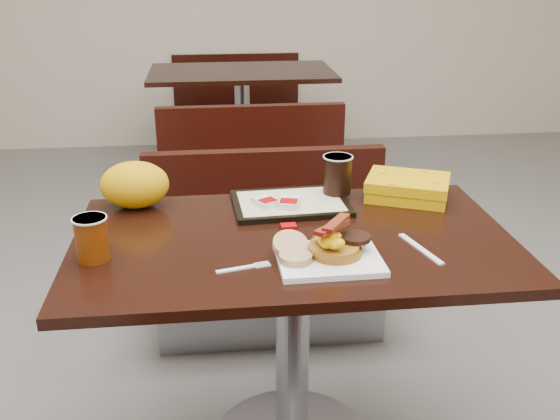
{
  "coord_description": "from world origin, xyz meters",
  "views": [
    {
      "loc": [
        -0.21,
        -1.54,
        1.48
      ],
      "look_at": [
        -0.03,
        0.03,
        0.82
      ],
      "focal_mm": 40.15,
      "sensor_mm": 36.0,
      "label": 1
    }
  ],
  "objects": [
    {
      "name": "scrambled_eggs",
      "position": [
        0.06,
        -0.16,
        0.81
      ],
      "size": [
        0.09,
        0.08,
        0.04
      ],
      "primitive_type": "ellipsoid",
      "rotation": [
        0.0,
        0.0,
        -0.14
      ],
      "color": "#FFBA05",
      "rests_on": "pancake_stack"
    },
    {
      "name": "pancake_stack",
      "position": [
        0.09,
        -0.14,
        0.78
      ],
      "size": [
        0.16,
        0.16,
        0.03
      ],
      "primitive_type": "cylinder",
      "rotation": [
        0.0,
        0.0,
        0.18
      ],
      "color": "#A66B1B",
      "rests_on": "platter"
    },
    {
      "name": "table_far",
      "position": [
        0.0,
        2.6,
        0.38
      ],
      "size": [
        1.2,
        0.7,
        0.75
      ],
      "primitive_type": null,
      "color": "black",
      "rests_on": "floor"
    },
    {
      "name": "coffee_cup_near",
      "position": [
        -0.52,
        -0.07,
        0.81
      ],
      "size": [
        0.1,
        0.1,
        0.11
      ],
      "primitive_type": "cylinder",
      "rotation": [
        0.0,
        0.0,
        0.32
      ],
      "color": "#913905",
      "rests_on": "table_near"
    },
    {
      "name": "coffee_cup_far",
      "position": [
        0.18,
        0.28,
        0.83
      ],
      "size": [
        0.1,
        0.1,
        0.12
      ],
      "primitive_type": "cylinder",
      "rotation": [
        0.0,
        0.0,
        -0.12
      ],
      "color": "black",
      "rests_on": "tray"
    },
    {
      "name": "bench_near_n",
      "position": [
        0.0,
        0.7,
        0.36
      ],
      "size": [
        1.0,
        0.46,
        0.72
      ],
      "primitive_type": null,
      "color": "black",
      "rests_on": "floor"
    },
    {
      "name": "bench_far_s",
      "position": [
        0.0,
        1.9,
        0.36
      ],
      "size": [
        1.0,
        0.46,
        0.72
      ],
      "primitive_type": null,
      "color": "black",
      "rests_on": "floor"
    },
    {
      "name": "sausage_patty",
      "position": [
        0.14,
        -0.12,
        0.8
      ],
      "size": [
        0.1,
        0.1,
        0.01
      ],
      "primitive_type": "cylinder",
      "rotation": [
        0.0,
        0.0,
        0.34
      ],
      "color": "black",
      "rests_on": "pancake_stack"
    },
    {
      "name": "hashbrown_sleeve_right",
      "position": [
        0.01,
        0.19,
        0.78
      ],
      "size": [
        0.08,
        0.09,
        0.02
      ],
      "primitive_type": "cube",
      "rotation": [
        0.0,
        0.0,
        -0.25
      ],
      "color": "silver",
      "rests_on": "tray"
    },
    {
      "name": "table_near",
      "position": [
        0.0,
        0.0,
        0.38
      ],
      "size": [
        1.2,
        0.7,
        0.75
      ],
      "primitive_type": null,
      "color": "black",
      "rests_on": "floor"
    },
    {
      "name": "bench_far_n",
      "position": [
        0.0,
        3.3,
        0.36
      ],
      "size": [
        1.0,
        0.46,
        0.72
      ],
      "primitive_type": null,
      "color": "black",
      "rests_on": "floor"
    },
    {
      "name": "bacon_strips",
      "position": [
        0.08,
        -0.15,
        0.84
      ],
      "size": [
        0.15,
        0.16,
        0.01
      ],
      "primitive_type": null,
      "rotation": [
        0.0,
        0.0,
        0.91
      ],
      "color": "#4F0507",
      "rests_on": "scrambled_eggs"
    },
    {
      "name": "muffin_bottom",
      "position": [
        -0.02,
        -0.17,
        0.77
      ],
      "size": [
        0.09,
        0.09,
        0.02
      ],
      "primitive_type": "cylinder",
      "rotation": [
        0.0,
        0.0,
        0.03
      ],
      "color": "tan",
      "rests_on": "platter"
    },
    {
      "name": "clamshell",
      "position": [
        0.4,
        0.26,
        0.78
      ],
      "size": [
        0.3,
        0.27,
        0.07
      ],
      "primitive_type": "cube",
      "rotation": [
        0.0,
        0.0,
        -0.4
      ],
      "color": "#CA9303",
      "rests_on": "table_near"
    },
    {
      "name": "paper_bag",
      "position": [
        -0.45,
        0.27,
        0.82
      ],
      "size": [
        0.21,
        0.16,
        0.14
      ],
      "primitive_type": "ellipsoid",
      "rotation": [
        0.0,
        0.0,
        0.03
      ],
      "color": "orange",
      "rests_on": "table_near"
    },
    {
      "name": "condiment_ketchup",
      "position": [
        -0.01,
        0.06,
        0.76
      ],
      "size": [
        0.05,
        0.04,
        0.01
      ],
      "primitive_type": "cube",
      "rotation": [
        0.0,
        0.0,
        0.06
      ],
      "color": "#8C0504",
      "rests_on": "table_near"
    },
    {
      "name": "hashbrown_sleeve_left",
      "position": [
        -0.06,
        0.2,
        0.78
      ],
      "size": [
        0.08,
        0.09,
        0.02
      ],
      "primitive_type": "cube",
      "rotation": [
        0.0,
        0.0,
        0.53
      ],
      "color": "silver",
      "rests_on": "tray"
    },
    {
      "name": "muffin_top",
      "position": [
        -0.02,
        -0.12,
        0.79
      ],
      "size": [
        0.1,
        0.1,
        0.05
      ],
      "primitive_type": "cylinder",
      "rotation": [
        0.38,
        0.0,
        0.14
      ],
      "color": "tan",
      "rests_on": "platter"
    },
    {
      "name": "tray",
      "position": [
        0.02,
        0.23,
        0.76
      ],
      "size": [
        0.36,
        0.27,
        0.02
      ],
      "primitive_type": "cube",
      "rotation": [
        0.0,
        0.0,
        0.05
      ],
      "color": "black",
      "rests_on": "table_near"
    },
    {
      "name": "condiment_syrup",
      "position": [
        -0.03,
        -0.03,
        0.76
      ],
      "size": [
        0.05,
        0.05,
        0.01
      ],
      "primitive_type": "cube",
      "rotation": [
        0.0,
        0.0,
        0.5
      ],
      "color": "#B23707",
      "rests_on": "table_near"
    },
    {
      "name": "knife",
      "position": [
        0.32,
        -0.11,
        0.75
      ],
      "size": [
        0.07,
        0.19,
        0.0
      ],
      "primitive_type": "cube",
      "rotation": [
        0.0,
        0.0,
        -1.3
      ],
      "color": "white",
      "rests_on": "table_near"
    },
    {
      "name": "fork",
      "position": [
        -0.17,
        -0.17,
        0.75
      ],
      "size": [
        0.14,
        0.06,
        0.0
      ],
      "primitive_type": null,
      "rotation": [
        0.0,
        0.0,
        0.24
      ],
      "color": "white",
      "rests_on": "table_near"
    },
    {
      "name": "platter",
      "position": [
        0.07,
        -0.16,
        0.76
      ],
      "size": [
        0.26,
        0.21,
        0.02
      ],
      "primitive_type": "cube",
      "rotation": [
        0.0,
        0.0,
        0.02
      ],
      "color": "white",
      "rests_on": "table_near"
    }
  ]
}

